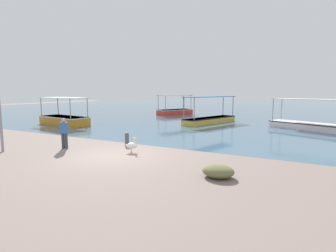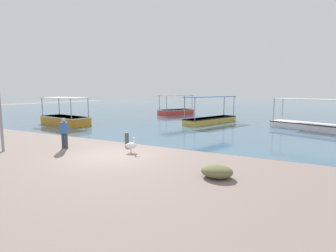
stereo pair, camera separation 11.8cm
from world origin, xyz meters
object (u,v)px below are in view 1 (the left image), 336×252
object	(u,v)px
mooring_bollard	(127,139)
fisherman_standing	(64,132)
fishing_boat_far_left	(210,118)
fishing_boat_center	(64,119)
net_pile	(218,171)
fishing_boat_outer	(175,111)
pelican	(132,145)
fishing_boat_near_right	(310,124)

from	to	relation	value
mooring_bollard	fisherman_standing	size ratio (longest dim) A/B	0.47
fishing_boat_far_left	fishing_boat_center	size ratio (longest dim) A/B	1.25
fishing_boat_center	mooring_bollard	distance (m)	12.06
net_pile	fisherman_standing	bearing A→B (deg)	175.03
net_pile	fishing_boat_outer	bearing A→B (deg)	119.96
fishing_boat_center	fisherman_standing	world-z (taller)	fishing_boat_center
fishing_boat_outer	pelican	bearing A→B (deg)	-69.12
mooring_bollard	fisherman_standing	bearing A→B (deg)	-138.71
fishing_boat_outer	fishing_boat_far_left	xyz separation A→B (m)	(7.48, -7.14, -0.03)
fishing_boat_near_right	fishing_boat_far_left	bearing A→B (deg)	176.51
fishing_boat_center	net_pile	distance (m)	19.17
pelican	fisherman_standing	xyz separation A→B (m)	(-3.83, -0.99, 0.53)
fishing_boat_far_left	fisherman_standing	bearing A→B (deg)	-101.96
fishing_boat_outer	net_pile	size ratio (longest dim) A/B	4.48
fishing_boat_near_right	mooring_bollard	xyz separation A→B (m)	(-9.49, -12.31, -0.06)
fishing_boat_near_right	fishing_boat_outer	world-z (taller)	fishing_boat_outer
fishing_boat_outer	mooring_bollard	distance (m)	21.12
fishing_boat_outer	fishing_boat_center	bearing A→B (deg)	-105.47
pelican	net_pile	size ratio (longest dim) A/B	0.68
fishing_boat_far_left	fishing_boat_outer	bearing A→B (deg)	136.34
fishing_boat_far_left	pelican	bearing A→B (deg)	-87.46
fishing_boat_center	net_pile	bearing A→B (deg)	-24.56
fishing_boat_center	fishing_boat_far_left	bearing A→B (deg)	34.21
fishing_boat_outer	net_pile	world-z (taller)	fishing_boat_outer
fishing_boat_center	mooring_bollard	size ratio (longest dim) A/B	7.10
fishing_boat_near_right	fishing_boat_center	world-z (taller)	fishing_boat_center
fishing_boat_near_right	mooring_bollard	size ratio (longest dim) A/B	8.39
mooring_bollard	net_pile	bearing A→B (deg)	-25.29
mooring_bollard	net_pile	world-z (taller)	mooring_bollard
fishing_boat_outer	pelican	world-z (taller)	fishing_boat_outer
fishing_boat_near_right	net_pile	xyz separation A→B (m)	(-3.07, -15.34, -0.25)
fishing_boat_near_right	net_pile	distance (m)	15.65
mooring_bollard	net_pile	xyz separation A→B (m)	(6.42, -3.04, -0.19)
fishing_boat_near_right	fishing_boat_center	distance (m)	21.79
pelican	mooring_bollard	world-z (taller)	pelican
fishing_boat_far_left	mooring_bollard	size ratio (longest dim) A/B	8.84
fishing_boat_outer	fisherman_standing	xyz separation A→B (m)	(4.28, -22.24, 0.38)
fishing_boat_outer	fishing_boat_center	world-z (taller)	fishing_boat_outer
mooring_bollard	fishing_boat_near_right	bearing A→B (deg)	52.36
fishing_boat_near_right	fishing_boat_far_left	size ratio (longest dim) A/B	0.95
net_pile	fishing_boat_center	bearing A→B (deg)	155.44
fishing_boat_near_right	fishing_boat_far_left	xyz separation A→B (m)	(-8.86, 0.54, 0.01)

